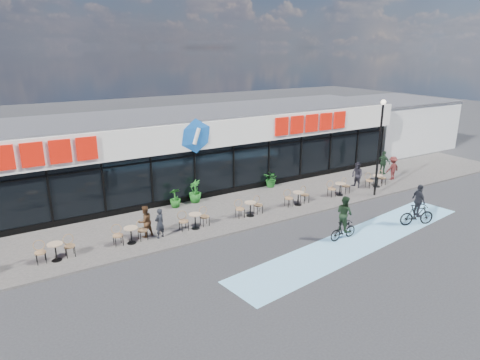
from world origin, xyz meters
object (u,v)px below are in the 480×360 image
object	(u,v)px
lamp_post	(380,140)
patron_right	(145,221)
patron_left	(160,223)
pedestrian_b	(384,163)
pedestrian_a	(357,175)
pedestrian_c	(393,168)
potted_plant_right	(272,179)
potted_plant_left	(195,191)
potted_plant_mid	(175,198)
cyclist_a	(344,220)
cyclist_b	(418,209)

from	to	relation	value
lamp_post	patron_right	bearing A→B (deg)	174.11
patron_left	pedestrian_b	world-z (taller)	pedestrian_b
lamp_post	pedestrian_a	size ratio (longest dim) A/B	3.51
pedestrian_b	pedestrian_c	bearing A→B (deg)	146.21
potted_plant_right	patron_left	xyz separation A→B (m)	(-8.55, -3.42, 0.17)
potted_plant_left	pedestrian_a	distance (m)	9.98
pedestrian_b	potted_plant_left	bearing A→B (deg)	71.43
lamp_post	pedestrian_a	distance (m)	2.93
lamp_post	patron_left	bearing A→B (deg)	175.88
patron_left	pedestrian_c	size ratio (longest dim) A/B	0.91
potted_plant_mid	pedestrian_a	world-z (taller)	pedestrian_a
patron_left	pedestrian_a	xyz separation A→B (m)	(12.97, 0.66, 0.09)
patron_right	pedestrian_c	distance (m)	16.70
patron_right	lamp_post	bearing A→B (deg)	159.72
pedestrian_a	pedestrian_c	world-z (taller)	pedestrian_a
lamp_post	patron_left	xyz separation A→B (m)	(-12.82, 0.92, -2.55)
cyclist_a	patron_right	bearing A→B (deg)	148.28
pedestrian_c	cyclist_a	bearing A→B (deg)	29.97
pedestrian_b	pedestrian_c	size ratio (longest dim) A/B	1.04
potted_plant_mid	pedestrian_c	xyz separation A→B (m)	(14.06, -2.57, 0.24)
patron_left	pedestrian_b	bearing A→B (deg)	164.11
lamp_post	pedestrian_c	size ratio (longest dim) A/B	3.60
pedestrian_a	cyclist_b	bearing A→B (deg)	-18.52
potted_plant_mid	cyclist_a	size ratio (longest dim) A/B	0.51
patron_left	patron_right	size ratio (longest dim) A/B	0.95
potted_plant_right	cyclist_a	bearing A→B (deg)	-100.74
patron_left	pedestrian_b	distance (m)	16.75
potted_plant_left	pedestrian_b	world-z (taller)	pedestrian_b
patron_left	potted_plant_right	bearing A→B (deg)	179.67
pedestrian_c	cyclist_b	distance (m)	7.38
potted_plant_mid	cyclist_a	distance (m)	9.00
patron_right	potted_plant_mid	bearing A→B (deg)	-147.73
patron_left	cyclist_b	distance (m)	12.35
lamp_post	potted_plant_mid	world-z (taller)	lamp_post
patron_right	cyclist_b	world-z (taller)	cyclist_b
patron_left	pedestrian_c	xyz separation A→B (m)	(16.18, 0.67, 0.07)
pedestrian_c	cyclist_a	distance (m)	10.33
potted_plant_mid	patron_right	size ratio (longest dim) A/B	0.72
lamp_post	pedestrian_c	world-z (taller)	lamp_post
lamp_post	patron_left	world-z (taller)	lamp_post
lamp_post	potted_plant_mid	xyz separation A→B (m)	(-10.70, 4.17, -2.72)
pedestrian_b	lamp_post	bearing A→B (deg)	113.98
potted_plant_right	cyclist_b	bearing A→B (deg)	-71.46
patron_right	pedestrian_c	bearing A→B (deg)	166.37
patron_left	pedestrian_a	world-z (taller)	pedestrian_a
patron_right	pedestrian_b	xyz separation A→B (m)	(17.16, 1.37, 0.06)
potted_plant_mid	pedestrian_c	size ratio (longest dim) A/B	0.69
lamp_post	potted_plant_right	world-z (taller)	lamp_post
potted_plant_left	cyclist_a	size ratio (longest dim) A/B	0.61
potted_plant_left	potted_plant_right	distance (m)	5.18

